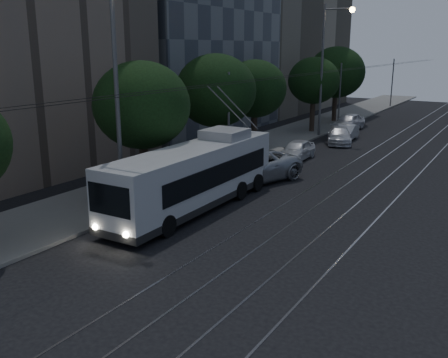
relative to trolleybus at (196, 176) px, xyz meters
name	(u,v)px	position (x,y,z in m)	size (l,w,h in m)	color
ground	(213,243)	(3.05, -3.26, -1.57)	(120.00, 120.00, 0.00)	black
sidewalk	(269,142)	(-4.45, 16.74, -1.50)	(5.00, 90.00, 0.15)	slate
tram_rails	(398,157)	(5.55, 16.74, -1.56)	(4.52, 90.00, 0.02)	#94949C
overhead_wires	(300,101)	(-1.92, 16.74, 1.90)	(2.23, 90.00, 6.00)	black
trolleybus	(196,176)	(0.00, 0.00, 0.00)	(2.52, 11.48, 5.63)	silver
pickup_silver	(247,167)	(-0.19, 5.29, -0.65)	(3.06, 6.64, 1.84)	#B0B3B8
car_white_a	(297,150)	(-0.16, 12.24, -0.91)	(1.57, 3.91, 1.33)	silver
car_white_b	(339,135)	(0.35, 19.47, -0.93)	(1.79, 4.41, 1.28)	silver
car_white_c	(347,133)	(0.35, 21.24, -0.96)	(1.30, 3.72, 1.23)	#B5B5BA
car_white_d	(349,122)	(-1.09, 26.24, -0.80)	(1.82, 4.51, 1.54)	silver
tree_1	(142,105)	(-3.45, 0.40, 3.04)	(4.82, 4.82, 6.79)	black
tree_2	(216,91)	(-3.95, 8.02, 3.18)	(5.05, 5.05, 7.04)	black
tree_3	(255,89)	(-3.71, 12.74, 2.98)	(4.47, 4.47, 6.59)	black
tree_4	(314,81)	(-3.45, 23.17, 2.99)	(4.48, 4.48, 6.60)	black
tree_5	(336,72)	(-3.95, 30.42, 3.39)	(5.59, 5.59, 7.49)	black
streetlamp_near	(123,68)	(-2.01, -2.38, 4.98)	(2.62, 0.44, 10.97)	#5F5F62
streetlamp_far	(327,59)	(-1.73, 21.51, 4.86)	(2.58, 0.44, 10.74)	#5F5F62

